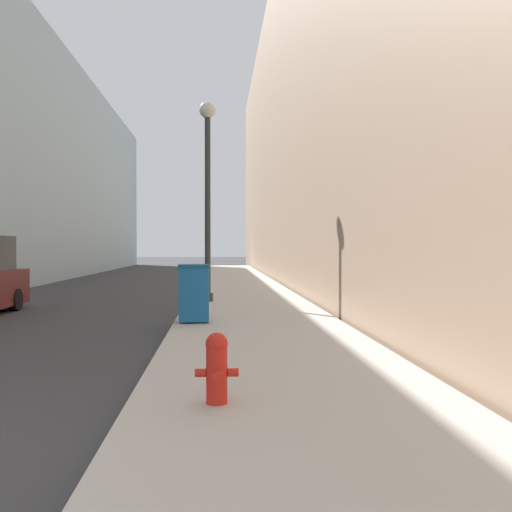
# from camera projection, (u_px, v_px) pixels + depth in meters

# --- Properties ---
(sidewalk_right) EXTENTS (3.78, 60.00, 0.16)m
(sidewalk_right) POSITION_uv_depth(u_px,v_px,m) (242.00, 293.00, 21.79)
(sidewalk_right) COLOR #B7B2A8
(sidewalk_right) RESTS_ON ground
(building_right_stone) EXTENTS (12.00, 60.00, 16.35)m
(building_right_stone) POSITION_uv_depth(u_px,v_px,m) (386.00, 127.00, 30.17)
(building_right_stone) COLOR #9E7F66
(building_right_stone) RESTS_ON ground
(fire_hydrant) EXTENTS (0.47, 0.35, 0.76)m
(fire_hydrant) POSITION_uv_depth(u_px,v_px,m) (217.00, 366.00, 6.09)
(fire_hydrant) COLOR red
(fire_hydrant) RESTS_ON sidewalk_right
(trash_bin) EXTENTS (0.68, 0.63, 1.29)m
(trash_bin) POSITION_uv_depth(u_px,v_px,m) (194.00, 293.00, 12.68)
(trash_bin) COLOR #19609E
(trash_bin) RESTS_ON sidewalk_right
(lamppost) EXTENTS (0.51, 0.51, 6.14)m
(lamppost) POSITION_uv_depth(u_px,v_px,m) (208.00, 177.00, 17.51)
(lamppost) COLOR #2D332D
(lamppost) RESTS_ON sidewalk_right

